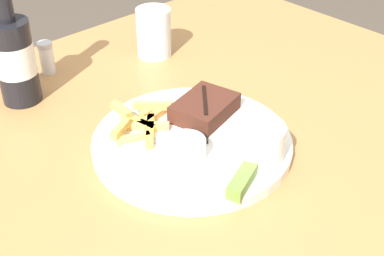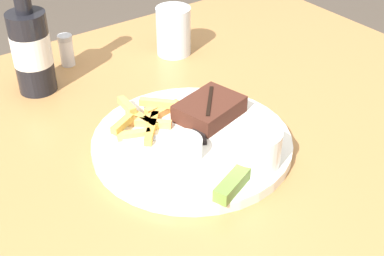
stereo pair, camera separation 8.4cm
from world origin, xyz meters
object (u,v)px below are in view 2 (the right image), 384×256
steak_portion (209,109)px  fork_utensil (139,138)px  dipping_sauce_cup (182,147)px  knife_utensil (195,122)px  coleslaw_cup (254,145)px  salt_shaker (66,50)px  beer_bottle (31,47)px  drinking_glass (174,31)px  pickle_spear (233,184)px  dinner_plate (192,143)px

steak_portion → fork_utensil: bearing=174.1°
dipping_sauce_cup → knife_utensil: 0.09m
coleslaw_cup → dipping_sauce_cup: (-0.08, 0.08, -0.02)m
fork_utensil → salt_shaker: bearing=119.3°
fork_utensil → salt_shaker: 0.33m
knife_utensil → beer_bottle: size_ratio=0.63×
steak_portion → dipping_sauce_cup: 0.12m
knife_utensil → drinking_glass: size_ratio=1.55×
dipping_sauce_cup → beer_bottle: bearing=104.5°
pickle_spear → drinking_glass: drinking_glass is taller
steak_portion → pickle_spear: bearing=-117.6°
steak_portion → drinking_glass: 0.28m
dinner_plate → salt_shaker: bearing=95.8°
dinner_plate → knife_utensil: knife_utensil is taller
dinner_plate → coleslaw_cup: 0.12m
coleslaw_cup → beer_bottle: size_ratio=0.32×
pickle_spear → beer_bottle: beer_bottle is taller
steak_portion → coleslaw_cup: size_ratio=1.55×
pickle_spear → salt_shaker: 0.51m
pickle_spear → fork_utensil: 0.19m
dipping_sauce_cup → drinking_glass: bearing=57.5°
pickle_spear → knife_utensil: size_ratio=0.50×
fork_utensil → salt_shaker: (0.03, 0.33, 0.01)m
pickle_spear → knife_utensil: 0.17m
drinking_glass → steak_portion: bearing=-112.0°
steak_portion → knife_utensil: steak_portion is taller
dipping_sauce_cup → drinking_glass: size_ratio=0.62×
fork_utensil → pickle_spear: bearing=-41.6°
fork_utensil → drinking_glass: 0.34m
knife_utensil → salt_shaker: size_ratio=2.39×
beer_bottle → drinking_glass: beer_bottle is taller
dinner_plate → knife_utensil: bearing=46.6°
fork_utensil → dipping_sauce_cup: bearing=-31.8°
dinner_plate → dipping_sauce_cup: dipping_sauce_cup is taller
salt_shaker → dipping_sauce_cup: bearing=-89.9°
pickle_spear → beer_bottle: size_ratio=0.31×
pickle_spear → salt_shaker: salt_shaker is taller
dinner_plate → steak_portion: size_ratio=2.58×
fork_utensil → beer_bottle: (-0.06, 0.27, 0.07)m
knife_utensil → steak_portion: bearing=-58.7°
coleslaw_cup → drinking_glass: size_ratio=0.79×
coleslaw_cup → drinking_glass: bearing=72.1°
dipping_sauce_cup → fork_utensil: dipping_sauce_cup is taller
dinner_plate → coleslaw_cup: coleslaw_cup is taller
coleslaw_cup → drinking_glass: drinking_glass is taller
coleslaw_cup → beer_bottle: (-0.16, 0.42, 0.04)m
pickle_spear → salt_shaker: bearing=91.4°
dinner_plate → beer_bottle: 0.35m
dinner_plate → coleslaw_cup: size_ratio=4.01×
dipping_sauce_cup → fork_utensil: (-0.03, 0.07, -0.01)m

